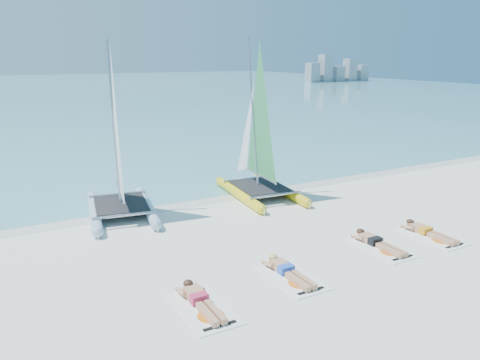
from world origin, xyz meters
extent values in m
plane|color=white|center=(0.00, 0.00, 0.00)|extent=(140.00, 140.00, 0.00)
cube|color=#7DCAD1|center=(0.00, 63.00, 0.01)|extent=(140.00, 115.00, 0.01)
cube|color=silver|center=(0.00, 5.50, 0.00)|extent=(140.00, 1.40, 0.01)
cube|color=gray|center=(48.00, 62.00, 1.75)|extent=(2.00, 2.00, 3.50)
cube|color=gray|center=(51.00, 62.00, 2.50)|extent=(2.00, 2.00, 5.00)
cube|color=gray|center=(54.00, 62.00, 1.40)|extent=(2.00, 2.00, 2.80)
cube|color=gray|center=(57.00, 62.00, 2.10)|extent=(2.00, 2.00, 4.20)
cube|color=gray|center=(60.00, 62.00, 1.50)|extent=(2.00, 2.00, 3.00)
cylinder|color=#AACBE0|center=(-3.41, 5.40, 0.17)|extent=(0.92, 3.76, 0.33)
cone|color=#AACBE0|center=(-3.08, 7.44, 0.17)|extent=(0.39, 0.52, 0.31)
cylinder|color=#AACBE0|center=(-1.75, 5.13, 0.17)|extent=(0.92, 3.76, 0.33)
cone|color=#AACBE0|center=(-1.42, 7.17, 0.17)|extent=(0.39, 0.52, 0.31)
cube|color=black|center=(-2.58, 5.26, 0.36)|extent=(1.92, 2.29, 0.03)
cylinder|color=#AFB1B6|center=(-2.47, 5.93, 2.93)|extent=(0.23, 0.99, 5.17)
cylinder|color=yellow|center=(1.60, 4.94, 0.17)|extent=(0.69, 3.84, 0.34)
cone|color=yellow|center=(1.79, 7.04, 0.17)|extent=(0.36, 0.52, 0.32)
cylinder|color=yellow|center=(3.30, 4.78, 0.17)|extent=(0.69, 3.84, 0.34)
cone|color=yellow|center=(3.50, 6.88, 0.17)|extent=(0.36, 0.52, 0.32)
cube|color=black|center=(2.45, 4.86, 0.36)|extent=(1.83, 2.25, 0.03)
cylinder|color=#AFB1B6|center=(2.52, 5.54, 2.99)|extent=(0.17, 1.01, 5.27)
cube|color=white|center=(-2.65, -1.39, 0.01)|extent=(1.00, 1.85, 0.02)
cube|color=tan|center=(-2.65, -0.96, 0.12)|extent=(0.36, 0.55, 0.17)
cube|color=#C52E53|center=(-2.65, -1.16, 0.12)|extent=(0.37, 0.22, 0.17)
cube|color=tan|center=(-2.65, -1.76, 0.09)|extent=(0.31, 0.85, 0.13)
sphere|color=tan|center=(-2.65, -0.59, 0.16)|extent=(0.21, 0.21, 0.21)
ellipsoid|color=#351E13|center=(-2.65, -0.58, 0.20)|extent=(0.22, 0.24, 0.15)
cube|color=white|center=(-0.28, -1.11, 0.01)|extent=(1.00, 1.85, 0.02)
cube|color=tan|center=(-0.28, -0.68, 0.12)|extent=(0.36, 0.55, 0.17)
cube|color=blue|center=(-0.28, -0.88, 0.12)|extent=(0.37, 0.22, 0.17)
cube|color=tan|center=(-0.28, -1.48, 0.09)|extent=(0.31, 0.85, 0.13)
sphere|color=tan|center=(-0.28, -0.31, 0.16)|extent=(0.21, 0.21, 0.21)
ellipsoid|color=#D3B963|center=(-0.28, -0.30, 0.20)|extent=(0.22, 0.24, 0.15)
cube|color=white|center=(2.83, -0.84, 0.01)|extent=(1.00, 1.85, 0.02)
cube|color=tan|center=(2.83, -0.41, 0.12)|extent=(0.36, 0.55, 0.17)
cube|color=black|center=(2.83, -0.61, 0.12)|extent=(0.37, 0.22, 0.17)
cube|color=tan|center=(2.83, -1.21, 0.09)|extent=(0.31, 0.85, 0.13)
sphere|color=tan|center=(2.83, -0.04, 0.16)|extent=(0.21, 0.21, 0.21)
ellipsoid|color=#351E13|center=(2.83, -0.03, 0.20)|extent=(0.22, 0.24, 0.15)
cube|color=white|center=(4.68, -0.96, 0.01)|extent=(1.00, 1.85, 0.02)
cube|color=tan|center=(4.68, -0.53, 0.12)|extent=(0.36, 0.55, 0.17)
cube|color=orange|center=(4.68, -0.73, 0.12)|extent=(0.37, 0.22, 0.17)
cube|color=tan|center=(4.68, -1.33, 0.09)|extent=(0.31, 0.85, 0.13)
sphere|color=tan|center=(4.68, -0.16, 0.16)|extent=(0.21, 0.21, 0.21)
ellipsoid|color=#351E13|center=(4.68, -0.15, 0.20)|extent=(0.22, 0.24, 0.15)
camera|label=1|loc=(-6.09, -9.27, 5.05)|focal=35.00mm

